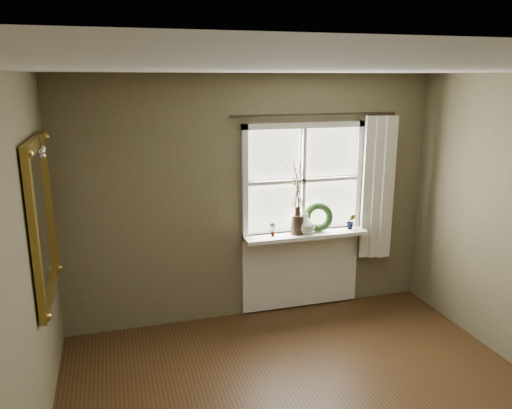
{
  "coord_description": "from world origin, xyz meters",
  "views": [
    {
      "loc": [
        -1.41,
        -2.67,
        2.56
      ],
      "look_at": [
        -0.18,
        1.55,
        1.43
      ],
      "focal_mm": 35.0,
      "sensor_mm": 36.0,
      "label": 1
    }
  ],
  "objects": [
    {
      "name": "curtain_rod",
      "position": [
        0.65,
        2.17,
        2.18
      ],
      "size": [
        1.84,
        0.03,
        0.03
      ],
      "primitive_type": "cylinder",
      "rotation": [
        0.0,
        1.57,
        0.0
      ],
      "color": "black",
      "rests_on": "wall_back"
    },
    {
      "name": "window_apron",
      "position": [
        0.55,
        2.23,
        0.46
      ],
      "size": [
        1.36,
        0.04,
        0.88
      ],
      "primitive_type": "cube",
      "color": "silver",
      "rests_on": "ground"
    },
    {
      "name": "curtain",
      "position": [
        1.39,
        2.13,
        1.37
      ],
      "size": [
        0.36,
        0.12,
        1.59
      ],
      "primitive_type": "cube",
      "color": "beige",
      "rests_on": "wall_back"
    },
    {
      "name": "potted_plant_right",
      "position": [
        1.09,
        2.12,
        1.01
      ],
      "size": [
        0.12,
        0.11,
        0.18
      ],
      "primitive_type": "imported",
      "rotation": [
        0.0,
        0.0,
        -0.34
      ],
      "color": "#253F1C",
      "rests_on": "window_sill"
    },
    {
      "name": "potted_plant_left",
      "position": [
        0.17,
        2.12,
        1.0
      ],
      "size": [
        0.08,
        0.06,
        0.16
      ],
      "primitive_type": "imported",
      "rotation": [
        0.0,
        0.0,
        -0.02
      ],
      "color": "#253F1C",
      "rests_on": "window_sill"
    },
    {
      "name": "dark_jug",
      "position": [
        0.45,
        2.12,
        1.02
      ],
      "size": [
        0.17,
        0.17,
        0.21
      ],
      "primitive_type": "cylinder",
      "rotation": [
        0.0,
        0.0,
        -0.26
      ],
      "color": "black",
      "rests_on": "window_sill"
    },
    {
      "name": "window_frame",
      "position": [
        0.55,
        2.23,
        1.48
      ],
      "size": [
        1.36,
        0.06,
        1.24
      ],
      "color": "silver",
      "rests_on": "wall_back"
    },
    {
      "name": "cream_vase",
      "position": [
        0.55,
        2.12,
        1.03
      ],
      "size": [
        0.21,
        0.21,
        0.22
      ],
      "primitive_type": "imported",
      "rotation": [
        0.0,
        0.0,
        0.01
      ],
      "color": "beige",
      "rests_on": "window_sill"
    },
    {
      "name": "ceiling",
      "position": [
        0.0,
        0.0,
        2.6
      ],
      "size": [
        4.5,
        4.5,
        0.0
      ],
      "primitive_type": "plane",
      "color": "silver",
      "rests_on": "ground"
    },
    {
      "name": "wreath",
      "position": [
        0.71,
        2.16,
        1.04
      ],
      "size": [
        0.34,
        0.21,
        0.33
      ],
      "primitive_type": "torus",
      "rotation": [
        1.36,
        0.0,
        -0.22
      ],
      "color": "#253F1C",
      "rests_on": "window_sill"
    },
    {
      "name": "gilt_mirror",
      "position": [
        -1.96,
        1.38,
        1.48
      ],
      "size": [
        0.1,
        1.08,
        1.28
      ],
      "color": "white",
      "rests_on": "wall_left"
    },
    {
      "name": "window_sill",
      "position": [
        0.55,
        2.12,
        0.9
      ],
      "size": [
        1.36,
        0.26,
        0.04
      ],
      "primitive_type": "cube",
      "color": "silver",
      "rests_on": "wall_back"
    },
    {
      "name": "wall_back",
      "position": [
        0.0,
        2.3,
        1.3
      ],
      "size": [
        4.0,
        0.1,
        2.6
      ],
      "primitive_type": "cube",
      "color": "brown",
      "rests_on": "ground"
    }
  ]
}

